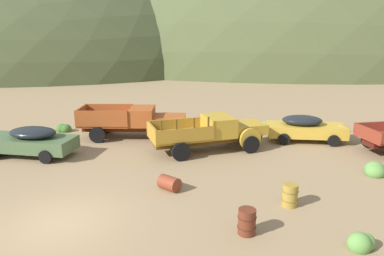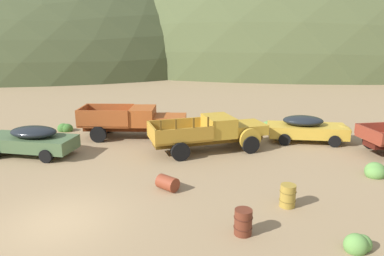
{
  "view_description": "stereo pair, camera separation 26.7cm",
  "coord_description": "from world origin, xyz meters",
  "px_view_note": "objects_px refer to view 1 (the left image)",
  "views": [
    {
      "loc": [
        4.56,
        -10.68,
        6.18
      ],
      "look_at": [
        4.4,
        7.81,
        1.28
      ],
      "focal_mm": 33.0,
      "sensor_mm": 36.0,
      "label": 1
    },
    {
      "loc": [
        4.83,
        -10.68,
        6.18
      ],
      "look_at": [
        4.4,
        7.81,
        1.28
      ],
      "focal_mm": 33.0,
      "sensor_mm": 36.0,
      "label": 2
    }
  ],
  "objects_px": {
    "truck_mustard": "(217,132)",
    "oil_drum_foreground": "(290,195)",
    "truck_oxide_orange": "(140,121)",
    "oil_drum_by_truck": "(247,222)",
    "car_weathered_green": "(26,141)",
    "car_faded_yellow": "(308,128)",
    "oil_drum_tipped": "(169,183)"
  },
  "relations": [
    {
      "from": "car_faded_yellow",
      "to": "oil_drum_by_truck",
      "type": "height_order",
      "value": "car_faded_yellow"
    },
    {
      "from": "oil_drum_by_truck",
      "to": "oil_drum_foreground",
      "type": "height_order",
      "value": "oil_drum_foreground"
    },
    {
      "from": "truck_oxide_orange",
      "to": "oil_drum_foreground",
      "type": "height_order",
      "value": "truck_oxide_orange"
    },
    {
      "from": "truck_oxide_orange",
      "to": "car_faded_yellow",
      "type": "height_order",
      "value": "truck_oxide_orange"
    },
    {
      "from": "car_faded_yellow",
      "to": "oil_drum_foreground",
      "type": "distance_m",
      "value": 8.91
    },
    {
      "from": "truck_mustard",
      "to": "car_faded_yellow",
      "type": "height_order",
      "value": "truck_mustard"
    },
    {
      "from": "oil_drum_foreground",
      "to": "car_faded_yellow",
      "type": "bearing_deg",
      "value": 68.76
    },
    {
      "from": "truck_mustard",
      "to": "oil_drum_foreground",
      "type": "distance_m",
      "value": 7.07
    },
    {
      "from": "truck_oxide_orange",
      "to": "oil_drum_foreground",
      "type": "xyz_separation_m",
      "value": [
        6.93,
        -8.99,
        -0.59
      ]
    },
    {
      "from": "oil_drum_tipped",
      "to": "oil_drum_by_truck",
      "type": "bearing_deg",
      "value": -50.35
    },
    {
      "from": "truck_mustard",
      "to": "oil_drum_by_truck",
      "type": "xyz_separation_m",
      "value": [
        0.47,
        -8.58,
        -0.58
      ]
    },
    {
      "from": "oil_drum_tipped",
      "to": "oil_drum_foreground",
      "type": "distance_m",
      "value": 4.77
    },
    {
      "from": "oil_drum_by_truck",
      "to": "oil_drum_tipped",
      "type": "xyz_separation_m",
      "value": [
        -2.71,
        3.27,
        -0.13
      ]
    },
    {
      "from": "oil_drum_by_truck",
      "to": "truck_mustard",
      "type": "bearing_deg",
      "value": 93.14
    },
    {
      "from": "truck_mustard",
      "to": "car_faded_yellow",
      "type": "bearing_deg",
      "value": -2.3
    },
    {
      "from": "truck_oxide_orange",
      "to": "oil_drum_tipped",
      "type": "xyz_separation_m",
      "value": [
        2.35,
        -7.65,
        -0.72
      ]
    },
    {
      "from": "car_faded_yellow",
      "to": "oil_drum_tipped",
      "type": "xyz_separation_m",
      "value": [
        -7.8,
        -6.96,
        -0.52
      ]
    },
    {
      "from": "truck_mustard",
      "to": "oil_drum_tipped",
      "type": "xyz_separation_m",
      "value": [
        -2.24,
        -5.32,
        -0.71
      ]
    },
    {
      "from": "oil_drum_by_truck",
      "to": "oil_drum_tipped",
      "type": "relative_size",
      "value": 0.82
    },
    {
      "from": "car_weathered_green",
      "to": "oil_drum_by_truck",
      "type": "height_order",
      "value": "car_weathered_green"
    },
    {
      "from": "truck_oxide_orange",
      "to": "oil_drum_by_truck",
      "type": "relative_size",
      "value": 7.54
    },
    {
      "from": "truck_oxide_orange",
      "to": "oil_drum_by_truck",
      "type": "height_order",
      "value": "truck_oxide_orange"
    },
    {
      "from": "oil_drum_by_truck",
      "to": "oil_drum_tipped",
      "type": "height_order",
      "value": "oil_drum_by_truck"
    },
    {
      "from": "truck_oxide_orange",
      "to": "oil_drum_foreground",
      "type": "bearing_deg",
      "value": -52.42
    },
    {
      "from": "car_weathered_green",
      "to": "truck_oxide_orange",
      "type": "distance_m",
      "value": 6.44
    },
    {
      "from": "truck_mustard",
      "to": "oil_drum_by_truck",
      "type": "height_order",
      "value": "truck_mustard"
    },
    {
      "from": "truck_oxide_orange",
      "to": "truck_mustard",
      "type": "distance_m",
      "value": 5.15
    },
    {
      "from": "truck_oxide_orange",
      "to": "car_faded_yellow",
      "type": "distance_m",
      "value": 10.18
    },
    {
      "from": "truck_mustard",
      "to": "oil_drum_by_truck",
      "type": "relative_size",
      "value": 7.87
    },
    {
      "from": "car_weathered_green",
      "to": "car_faded_yellow",
      "type": "height_order",
      "value": "same"
    },
    {
      "from": "truck_oxide_orange",
      "to": "oil_drum_foreground",
      "type": "relative_size",
      "value": 7.48
    },
    {
      "from": "truck_oxide_orange",
      "to": "oil_drum_by_truck",
      "type": "bearing_deg",
      "value": -65.2
    }
  ]
}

